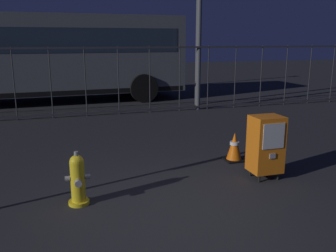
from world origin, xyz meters
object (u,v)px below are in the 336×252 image
(fire_hydrant, at_px, (78,180))
(traffic_cone, at_px, (234,147))
(newspaper_box_primary, at_px, (266,144))
(bus_near, at_px, (31,53))

(fire_hydrant, height_order, traffic_cone, fire_hydrant)
(newspaper_box_primary, relative_size, traffic_cone, 1.92)
(fire_hydrant, relative_size, traffic_cone, 1.41)
(fire_hydrant, distance_m, bus_near, 9.09)
(bus_near, bearing_deg, fire_hydrant, -86.04)
(newspaper_box_primary, xyz_separation_m, bus_near, (-3.87, 8.83, 1.14))
(fire_hydrant, bearing_deg, newspaper_box_primary, 2.11)
(fire_hydrant, height_order, newspaper_box_primary, newspaper_box_primary)
(fire_hydrant, xyz_separation_m, newspaper_box_primary, (2.92, 0.11, 0.22))
(traffic_cone, bearing_deg, fire_hydrant, -159.82)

